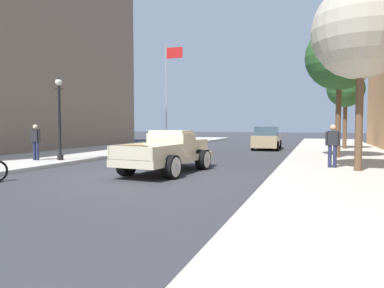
# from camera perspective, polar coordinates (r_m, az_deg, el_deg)

# --- Properties ---
(ground_plane) EXTENTS (140.00, 140.00, 0.00)m
(ground_plane) POSITION_cam_1_polar(r_m,az_deg,el_deg) (12.67, -8.41, -5.02)
(ground_plane) COLOR #333338
(sidewalk_right) EXTENTS (5.50, 64.00, 0.15)m
(sidewalk_right) POSITION_cam_1_polar(r_m,az_deg,el_deg) (11.27, 26.37, -5.97)
(sidewalk_right) COLOR #B7B2A8
(sidewalk_right) RESTS_ON ground
(hotrod_truck_cream) EXTENTS (2.47, 5.04, 1.58)m
(hotrod_truck_cream) POSITION_cam_1_polar(r_m,az_deg,el_deg) (13.43, -3.58, -1.30)
(hotrod_truck_cream) COLOR beige
(hotrod_truck_cream) RESTS_ON ground
(car_background_tan) EXTENTS (1.97, 4.35, 1.65)m
(car_background_tan) POSITION_cam_1_polar(r_m,az_deg,el_deg) (25.93, 12.08, 0.84)
(car_background_tan) COLOR tan
(car_background_tan) RESTS_ON ground
(pedestrian_sidewalk_left) EXTENTS (0.53, 0.22, 1.65)m
(pedestrian_sidewalk_left) POSITION_cam_1_polar(r_m,az_deg,el_deg) (17.72, -24.09, 0.60)
(pedestrian_sidewalk_left) COLOR #232847
(pedestrian_sidewalk_left) RESTS_ON sidewalk_left
(pedestrian_sidewalk_right) EXTENTS (0.53, 0.22, 1.65)m
(pedestrian_sidewalk_right) POSITION_cam_1_polar(r_m,az_deg,el_deg) (14.46, 21.90, 0.12)
(pedestrian_sidewalk_right) COLOR #232847
(pedestrian_sidewalk_right) RESTS_ON sidewalk_right
(street_lamp_near) EXTENTS (0.50, 0.32, 3.85)m
(street_lamp_near) POSITION_cam_1_polar(r_m,az_deg,el_deg) (17.37, -20.77, 4.91)
(street_lamp_near) COLOR black
(street_lamp_near) RESTS_ON sidewalk_left
(flagpole) EXTENTS (1.74, 0.16, 9.16)m
(flagpole) POSITION_cam_1_polar(r_m,az_deg,el_deg) (33.68, -3.86, 9.96)
(flagpole) COLOR #B2B2B7
(flagpole) RESTS_ON sidewalk_left
(street_tree_nearest) EXTENTS (3.40, 3.40, 6.65)m
(street_tree_nearest) POSITION_cam_1_polar(r_m,az_deg,el_deg) (14.18, 25.85, 16.26)
(street_tree_nearest) COLOR brown
(street_tree_nearest) RESTS_ON sidewalk_right
(street_tree_second) EXTENTS (3.32, 3.32, 6.69)m
(street_tree_second) POSITION_cam_1_polar(r_m,az_deg,el_deg) (19.34, 22.88, 12.92)
(street_tree_second) COLOR brown
(street_tree_second) RESTS_ON sidewalk_right
(street_tree_third) EXTENTS (2.46, 2.46, 5.31)m
(street_tree_third) POSITION_cam_1_polar(r_m,az_deg,el_deg) (26.26, 23.73, 8.15)
(street_tree_third) COLOR brown
(street_tree_third) RESTS_ON sidewalk_right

